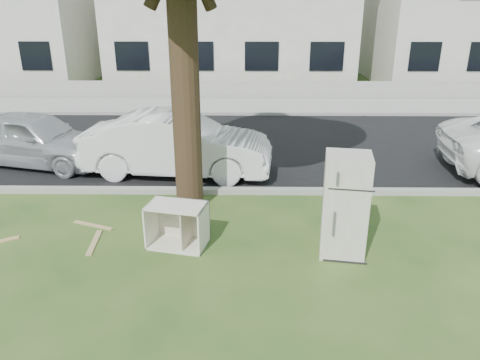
{
  "coord_description": "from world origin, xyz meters",
  "views": [
    {
      "loc": [
        0.73,
        -6.84,
        3.98
      ],
      "look_at": [
        0.63,
        0.6,
        1.04
      ],
      "focal_mm": 35.0,
      "sensor_mm": 36.0,
      "label": 1
    }
  ],
  "objects_px": {
    "fridge": "(345,206)",
    "car_left": "(34,139)",
    "cabinet": "(177,225)",
    "car_center": "(177,144)"
  },
  "relations": [
    {
      "from": "fridge",
      "to": "cabinet",
      "type": "relative_size",
      "value": 1.77
    },
    {
      "from": "cabinet",
      "to": "car_center",
      "type": "distance_m",
      "value": 3.51
    },
    {
      "from": "fridge",
      "to": "car_left",
      "type": "distance_m",
      "value": 8.11
    },
    {
      "from": "car_left",
      "to": "cabinet",
      "type": "bearing_deg",
      "value": -120.31
    },
    {
      "from": "fridge",
      "to": "car_left",
      "type": "height_order",
      "value": "fridge"
    },
    {
      "from": "car_center",
      "to": "car_left",
      "type": "distance_m",
      "value": 3.71
    },
    {
      "from": "car_center",
      "to": "car_left",
      "type": "xyz_separation_m",
      "value": [
        -3.66,
        0.63,
        -0.06
      ]
    },
    {
      "from": "cabinet",
      "to": "car_center",
      "type": "bearing_deg",
      "value": 110.52
    },
    {
      "from": "cabinet",
      "to": "car_left",
      "type": "height_order",
      "value": "car_left"
    },
    {
      "from": "car_left",
      "to": "fridge",
      "type": "bearing_deg",
      "value": -107.64
    }
  ]
}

